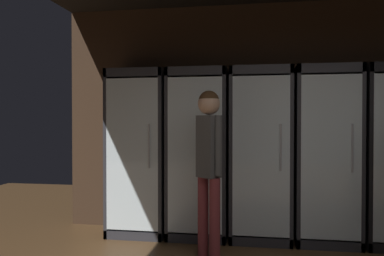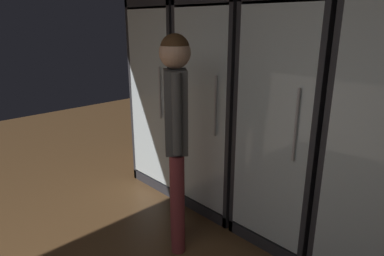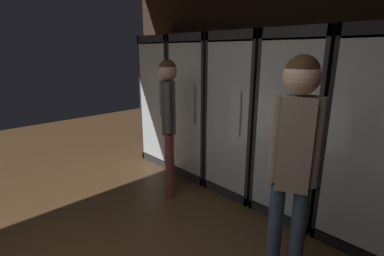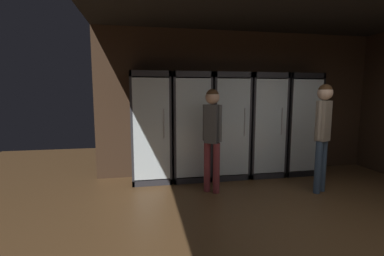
{
  "view_description": "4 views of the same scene",
  "coord_description": "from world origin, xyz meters",
  "px_view_note": "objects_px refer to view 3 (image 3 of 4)",
  "views": [
    {
      "loc": [
        -0.57,
        -1.88,
        1.37
      ],
      "look_at": [
        -1.28,
        2.33,
        1.29
      ],
      "focal_mm": 36.85,
      "sensor_mm": 36.0,
      "label": 1
    },
    {
      "loc": [
        0.75,
        0.44,
        1.74
      ],
      "look_at": [
        -1.26,
        2.33,
        0.87
      ],
      "focal_mm": 31.62,
      "sensor_mm": 36.0,
      "label": 2
    },
    {
      "loc": [
        1.49,
        -0.06,
        1.76
      ],
      "look_at": [
        -1.29,
        2.58,
        0.71
      ],
      "focal_mm": 26.29,
      "sensor_mm": 36.0,
      "label": 3
    },
    {
      "loc": [
        -2.12,
        -2.09,
        1.6
      ],
      "look_at": [
        -1.24,
        2.66,
        0.97
      ],
      "focal_mm": 24.93,
      "sensor_mm": 36.0,
      "label": 4
    }
  ],
  "objects_px": {
    "cooler_far_right": "(377,144)",
    "cooler_left": "(201,108)",
    "cooler_right": "(298,129)",
    "shopper_far": "(168,114)",
    "cooler_far_left": "(169,103)",
    "shopper_near": "(294,152)",
    "cooler_center": "(243,117)"
  },
  "relations": [
    {
      "from": "cooler_far_right",
      "to": "cooler_left",
      "type": "bearing_deg",
      "value": -179.99
    },
    {
      "from": "cooler_far_left",
      "to": "shopper_far",
      "type": "distance_m",
      "value": 1.22
    },
    {
      "from": "cooler_left",
      "to": "shopper_near",
      "type": "distance_m",
      "value": 2.23
    },
    {
      "from": "cooler_far_right",
      "to": "shopper_far",
      "type": "xyz_separation_m",
      "value": [
        -1.96,
        -0.77,
        0.07
      ]
    },
    {
      "from": "cooler_far_right",
      "to": "shopper_near",
      "type": "xyz_separation_m",
      "value": [
        -0.23,
        -1.09,
        0.15
      ]
    },
    {
      "from": "cooler_left",
      "to": "shopper_far",
      "type": "bearing_deg",
      "value": -74.36
    },
    {
      "from": "shopper_far",
      "to": "cooler_far_right",
      "type": "bearing_deg",
      "value": 21.48
    },
    {
      "from": "cooler_far_left",
      "to": "shopper_near",
      "type": "bearing_deg",
      "value": -22.31
    },
    {
      "from": "cooler_left",
      "to": "cooler_center",
      "type": "xyz_separation_m",
      "value": [
        0.72,
        0.0,
        -0.01
      ]
    },
    {
      "from": "cooler_center",
      "to": "cooler_far_left",
      "type": "bearing_deg",
      "value": 180.0
    },
    {
      "from": "shopper_near",
      "to": "shopper_far",
      "type": "relative_size",
      "value": 1.04
    },
    {
      "from": "cooler_far_right",
      "to": "shopper_near",
      "type": "height_order",
      "value": "cooler_far_right"
    },
    {
      "from": "cooler_right",
      "to": "shopper_far",
      "type": "xyz_separation_m",
      "value": [
        -1.23,
        -0.77,
        0.07
      ]
    },
    {
      "from": "cooler_far_left",
      "to": "cooler_center",
      "type": "xyz_separation_m",
      "value": [
        1.45,
        -0.0,
        0.01
      ]
    },
    {
      "from": "cooler_center",
      "to": "shopper_far",
      "type": "height_order",
      "value": "cooler_center"
    },
    {
      "from": "cooler_far_left",
      "to": "shopper_near",
      "type": "height_order",
      "value": "cooler_far_left"
    },
    {
      "from": "cooler_far_right",
      "to": "shopper_far",
      "type": "height_order",
      "value": "cooler_far_right"
    },
    {
      "from": "cooler_far_right",
      "to": "cooler_far_left",
      "type": "bearing_deg",
      "value": 179.97
    },
    {
      "from": "cooler_center",
      "to": "shopper_far",
      "type": "distance_m",
      "value": 0.93
    },
    {
      "from": "shopper_far",
      "to": "cooler_right",
      "type": "bearing_deg",
      "value": 31.97
    },
    {
      "from": "cooler_center",
      "to": "cooler_right",
      "type": "bearing_deg",
      "value": -0.14
    },
    {
      "from": "cooler_left",
      "to": "cooler_right",
      "type": "distance_m",
      "value": 1.45
    },
    {
      "from": "cooler_far_left",
      "to": "shopper_far",
      "type": "relative_size",
      "value": 1.18
    },
    {
      "from": "cooler_far_left",
      "to": "cooler_right",
      "type": "relative_size",
      "value": 1.0
    },
    {
      "from": "cooler_left",
      "to": "cooler_far_left",
      "type": "bearing_deg",
      "value": 179.87
    },
    {
      "from": "cooler_right",
      "to": "cooler_far_left",
      "type": "bearing_deg",
      "value": 179.95
    },
    {
      "from": "cooler_far_right",
      "to": "shopper_far",
      "type": "relative_size",
      "value": 1.18
    },
    {
      "from": "shopper_near",
      "to": "shopper_far",
      "type": "xyz_separation_m",
      "value": [
        -1.73,
        0.32,
        -0.07
      ]
    },
    {
      "from": "cooler_right",
      "to": "shopper_far",
      "type": "height_order",
      "value": "cooler_right"
    },
    {
      "from": "cooler_center",
      "to": "shopper_near",
      "type": "height_order",
      "value": "cooler_center"
    },
    {
      "from": "cooler_left",
      "to": "cooler_far_right",
      "type": "relative_size",
      "value": 1.0
    },
    {
      "from": "cooler_far_left",
      "to": "cooler_right",
      "type": "xyz_separation_m",
      "value": [
        2.17,
        -0.0,
        0.01
      ]
    }
  ]
}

